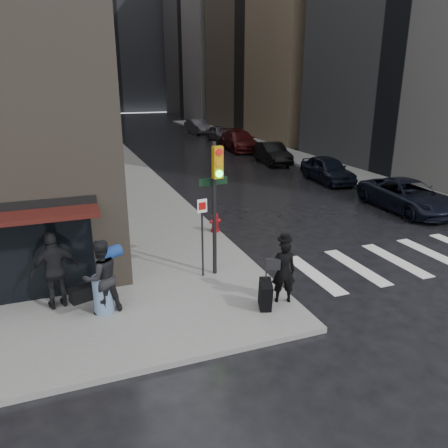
{
  "coord_description": "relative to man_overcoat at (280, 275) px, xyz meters",
  "views": [
    {
      "loc": [
        -3.59,
        -9.72,
        5.86
      ],
      "look_at": [
        1.24,
        3.05,
        1.3
      ],
      "focal_mm": 35.0,
      "sensor_mm": 36.0,
      "label": 1
    }
  ],
  "objects": [
    {
      "name": "man_greycoat",
      "position": [
        -5.5,
        1.88,
        0.22
      ],
      "size": [
        1.29,
        0.76,
        2.07
      ],
      "rotation": [
        0.0,
        0.0,
        3.37
      ],
      "color": "black",
      "rests_on": "ground"
    },
    {
      "name": "crosswalk",
      "position": [
        6.03,
        1.48,
        -0.96
      ],
      "size": [
        8.5,
        3.0,
        0.01
      ],
      "color": "silver",
      "rests_on": "ground"
    },
    {
      "name": "traffic_light",
      "position": [
        -0.99,
        2.28,
        1.79
      ],
      "size": [
        1.0,
        0.51,
        4.03
      ],
      "rotation": [
        0.0,
        0.0,
        0.12
      ],
      "color": "black",
      "rests_on": "ground"
    },
    {
      "name": "parked_car_1",
      "position": [
        9.72,
        12.48,
        -0.21
      ],
      "size": [
        2.13,
        4.55,
        1.51
      ],
      "primitive_type": "imported",
      "rotation": [
        0.0,
        0.0,
        -0.08
      ],
      "color": "black",
      "rests_on": "ground"
    },
    {
      "name": "parked_car_5",
      "position": [
        9.76,
        38.27,
        -0.21
      ],
      "size": [
        2.0,
        4.7,
        1.51
      ],
      "primitive_type": "imported",
      "rotation": [
        0.0,
        0.0,
        0.09
      ],
      "color": "#3F3E44",
      "rests_on": "ground"
    },
    {
      "name": "man_overcoat",
      "position": [
        0.0,
        0.0,
        0.0
      ],
      "size": [
        1.24,
        0.9,
        1.95
      ],
      "rotation": [
        0.0,
        0.0,
        2.84
      ],
      "color": "black",
      "rests_on": "ground"
    },
    {
      "name": "sidewalk_right",
      "position": [
        12.03,
        27.48,
        -0.89
      ],
      "size": [
        3.0,
        50.0,
        0.15
      ],
      "primitive_type": "cube",
      "color": "slate",
      "rests_on": "ground"
    },
    {
      "name": "fire_hydrant",
      "position": [
        0.33,
        6.01,
        -0.47
      ],
      "size": [
        0.44,
        0.34,
        0.77
      ],
      "rotation": [
        0.0,
        0.0,
        0.11
      ],
      "color": "#97090C",
      "rests_on": "ground"
    },
    {
      "name": "sidewalk_left",
      "position": [
        -1.47,
        27.48,
        -0.89
      ],
      "size": [
        4.0,
        50.0,
        0.15
      ],
      "primitive_type": "cube",
      "color": "slate",
      "rests_on": "ground"
    },
    {
      "name": "parked_car_0",
      "position": [
        9.79,
        6.03,
        -0.25
      ],
      "size": [
        2.58,
        5.22,
        1.42
      ],
      "primitive_type": "imported",
      "rotation": [
        0.0,
        0.0,
        -0.04
      ],
      "color": "black",
      "rests_on": "ground"
    },
    {
      "name": "parked_car_2",
      "position": [
        9.29,
        18.93,
        -0.22
      ],
      "size": [
        2.02,
        4.64,
        1.48
      ],
      "primitive_type": "imported",
      "rotation": [
        0.0,
        0.0,
        -0.1
      ],
      "color": "black",
      "rests_on": "ground"
    },
    {
      "name": "parked_car_3",
      "position": [
        9.44,
        25.37,
        -0.14
      ],
      "size": [
        2.76,
        5.85,
        1.65
      ],
      "primitive_type": "imported",
      "rotation": [
        0.0,
        0.0,
        -0.08
      ],
      "color": "#3B0B0C",
      "rests_on": "ground"
    },
    {
      "name": "bldg_right_far",
      "position": [
        24.53,
        58.48,
        11.53
      ],
      "size": [
        22.0,
        20.0,
        25.0
      ],
      "primitive_type": "cube",
      "color": "gray",
      "rests_on": "ground"
    },
    {
      "name": "man_jeans",
      "position": [
        -4.43,
        1.16,
        0.17
      ],
      "size": [
        1.44,
        1.01,
        1.97
      ],
      "rotation": [
        0.0,
        0.0,
        3.46
      ],
      "color": "black",
      "rests_on": "ground"
    },
    {
      "name": "ground",
      "position": [
        -1.47,
        0.48,
        -0.97
      ],
      "size": [
        140.0,
        140.0,
        0.0
      ],
      "primitive_type": "plane",
      "color": "black",
      "rests_on": "ground"
    },
    {
      "name": "parked_car_4",
      "position": [
        10.0,
        31.82,
        -0.25
      ],
      "size": [
        1.98,
        4.32,
        1.44
      ],
      "primitive_type": "imported",
      "rotation": [
        0.0,
        0.0,
        0.07
      ],
      "color": "#4A4A4F",
      "rests_on": "ground"
    },
    {
      "name": "bldg_distant",
      "position": [
        4.53,
        78.48,
        15.03
      ],
      "size": [
        40.0,
        12.0,
        32.0
      ],
      "primitive_type": "cube",
      "color": "gray",
      "rests_on": "ground"
    }
  ]
}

